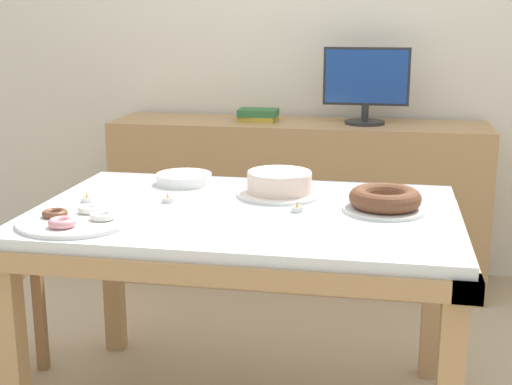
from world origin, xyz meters
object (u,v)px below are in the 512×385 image
object	(u,v)px
pastry_platter	(76,220)
tealight_left_edge	(413,194)
computer_monitor	(366,86)
cake_golden_bundt	(385,200)
tealight_centre	(297,209)
tealight_near_front	(87,199)
cake_chocolate_round	(279,184)
plate_stack	(184,179)
tealight_near_cakes	(168,199)
book_stack	(258,115)

from	to	relation	value
pastry_platter	tealight_left_edge	xyz separation A→B (m)	(1.03, 0.53, -0.00)
computer_monitor	pastry_platter	world-z (taller)	computer_monitor
pastry_platter	tealight_left_edge	world-z (taller)	pastry_platter
cake_golden_bundt	tealight_centre	world-z (taller)	cake_golden_bundt
tealight_near_front	tealight_centre	size ratio (longest dim) A/B	1.00
cake_chocolate_round	tealight_near_front	distance (m)	0.67
computer_monitor	plate_stack	distance (m)	1.25
cake_chocolate_round	tealight_near_front	bearing A→B (deg)	-161.50
cake_golden_bundt	tealight_left_edge	world-z (taller)	cake_golden_bundt
cake_golden_bundt	tealight_near_front	size ratio (longest dim) A/B	6.80
pastry_platter	plate_stack	bearing A→B (deg)	72.66
tealight_centre	tealight_near_front	bearing A→B (deg)	-179.31
tealight_near_cakes	tealight_centre	distance (m)	0.45
cake_golden_bundt	tealight_near_cakes	distance (m)	0.73
tealight_near_front	plate_stack	bearing A→B (deg)	52.07
cake_chocolate_round	tealight_near_front	xyz separation A→B (m)	(-0.63, -0.21, -0.03)
plate_stack	cake_chocolate_round	bearing A→B (deg)	-16.08
cake_golden_bundt	tealight_left_edge	size ratio (longest dim) A/B	6.80
pastry_platter	tealight_centre	distance (m)	0.70
cake_chocolate_round	pastry_platter	xyz separation A→B (m)	(-0.56, -0.46, -0.03)
computer_monitor	pastry_platter	xyz separation A→B (m)	(-0.81, -1.62, -0.27)
tealight_near_cakes	tealight_left_edge	distance (m)	0.86
book_stack	pastry_platter	distance (m)	1.65
plate_stack	tealight_near_front	bearing A→B (deg)	-127.93
book_stack	plate_stack	distance (m)	1.06
book_stack	plate_stack	world-z (taller)	book_stack
cake_chocolate_round	plate_stack	bearing A→B (deg)	163.92
cake_golden_bundt	tealight_near_cakes	world-z (taller)	cake_golden_bundt
pastry_platter	cake_chocolate_round	bearing A→B (deg)	39.37
book_stack	pastry_platter	bearing A→B (deg)	-99.53
cake_chocolate_round	pastry_platter	world-z (taller)	cake_chocolate_round
book_stack	pastry_platter	world-z (taller)	book_stack
plate_stack	tealight_centre	bearing A→B (deg)	-33.57
cake_chocolate_round	tealight_near_cakes	world-z (taller)	cake_chocolate_round
cake_golden_bundt	pastry_platter	distance (m)	0.98
tealight_near_front	tealight_centre	world-z (taller)	same
pastry_platter	tealight_centre	xyz separation A→B (m)	(0.65, 0.26, -0.00)
book_stack	tealight_centre	size ratio (longest dim) A/B	5.03
tealight_left_edge	tealight_near_front	world-z (taller)	same
computer_monitor	tealight_centre	size ratio (longest dim) A/B	10.60
cake_golden_bundt	tealight_centre	distance (m)	0.29
cake_golden_bundt	tealight_near_front	distance (m)	1.01
computer_monitor	tealight_left_edge	bearing A→B (deg)	-78.96
plate_stack	tealight_near_cakes	distance (m)	0.28
computer_monitor	tealight_left_edge	distance (m)	1.15
pastry_platter	plate_stack	size ratio (longest dim) A/B	1.72
tealight_near_cakes	tealight_near_front	distance (m)	0.28
tealight_near_cakes	tealight_left_edge	size ratio (longest dim) A/B	1.00
tealight_near_front	cake_chocolate_round	bearing A→B (deg)	18.50
plate_stack	tealight_near_cakes	world-z (taller)	plate_stack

